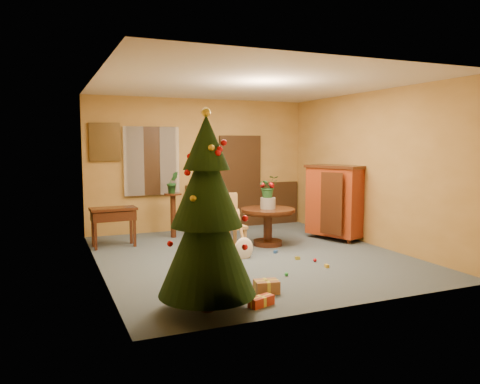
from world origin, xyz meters
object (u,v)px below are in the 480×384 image
dining_table (268,220)px  christmas_tree (207,217)px  writing_desk (113,217)px  chair_near (228,222)px  sideboard (336,200)px

dining_table → christmas_tree: size_ratio=0.44×
christmas_tree → writing_desk: size_ratio=2.72×
chair_near → writing_desk: bearing=143.2°
dining_table → writing_desk: 2.88m
chair_near → christmas_tree: 2.89m
dining_table → chair_near: 1.00m
dining_table → sideboard: 1.54m
dining_table → sideboard: sideboard is taller
chair_near → writing_desk: (-1.77, 1.32, -0.01)m
chair_near → sideboard: size_ratio=0.71×
christmas_tree → sideboard: christmas_tree is taller
christmas_tree → writing_desk: christmas_tree is taller
writing_desk → dining_table: bearing=-20.0°
dining_table → chair_near: (-0.94, -0.33, 0.07)m
christmas_tree → chair_near: bearing=63.6°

